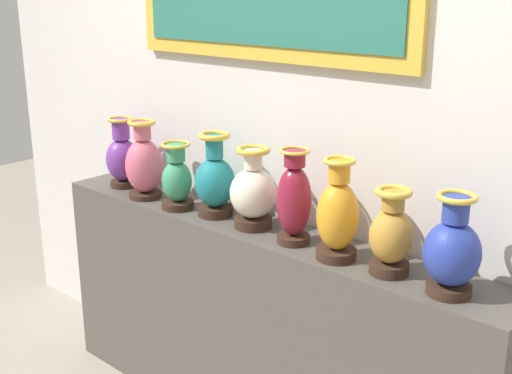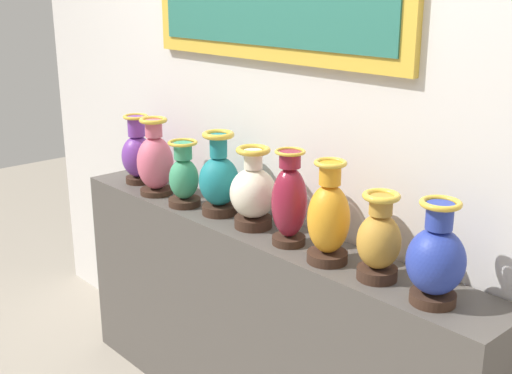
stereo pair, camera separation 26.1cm
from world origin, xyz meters
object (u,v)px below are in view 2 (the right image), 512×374
at_px(vase_amber, 329,219).
at_px(vase_cobalt, 436,259).
at_px(vase_violet, 138,154).
at_px(vase_jade, 184,177).
at_px(vase_rose, 155,161).
at_px(vase_ivory, 253,193).
at_px(vase_teal, 219,180).
at_px(vase_burgundy, 289,201).
at_px(vase_ochre, 379,241).

distance_m(vase_amber, vase_cobalt, 0.43).
bearing_deg(vase_amber, vase_violet, 178.38).
relative_size(vase_jade, vase_cobalt, 0.88).
relative_size(vase_jade, vase_amber, 0.79).
xyz_separation_m(vase_rose, vase_ivory, (0.63, 0.04, -0.01)).
relative_size(vase_rose, vase_amber, 0.97).
distance_m(vase_violet, vase_teal, 0.63).
bearing_deg(vase_rose, vase_violet, 169.29).
xyz_separation_m(vase_ivory, vase_amber, (0.43, -0.04, 0.02)).
bearing_deg(vase_rose, vase_jade, -0.65).
distance_m(vase_teal, vase_burgundy, 0.44).
bearing_deg(vase_teal, vase_rose, -174.16).
height_order(vase_ivory, vase_ochre, vase_ivory).
xyz_separation_m(vase_ivory, vase_ochre, (0.64, -0.02, -0.01)).
bearing_deg(vase_ivory, vase_teal, 179.91).
xyz_separation_m(vase_teal, vase_ivory, (0.22, -0.00, -0.01)).
height_order(vase_jade, vase_ochre, vase_ochre).
relative_size(vase_jade, vase_ivory, 0.88).
height_order(vase_violet, vase_ivory, vase_violet).
relative_size(vase_violet, vase_rose, 0.94).
height_order(vase_violet, vase_amber, vase_amber).
relative_size(vase_teal, vase_ivory, 1.08).
bearing_deg(vase_teal, vase_burgundy, -2.80).
bearing_deg(vase_ivory, vase_cobalt, -2.11).
bearing_deg(vase_burgundy, vase_teal, 177.20).
distance_m(vase_violet, vase_cobalt, 1.71).
xyz_separation_m(vase_rose, vase_cobalt, (1.50, 0.01, -0.01)).
xyz_separation_m(vase_amber, vase_ochre, (0.21, 0.02, -0.03)).
bearing_deg(vase_cobalt, vase_jade, -179.42).
xyz_separation_m(vase_amber, vase_cobalt, (0.43, 0.01, -0.02)).
xyz_separation_m(vase_violet, vase_rose, (0.21, -0.04, 0.01)).
relative_size(vase_rose, vase_cobalt, 1.08).
bearing_deg(vase_violet, vase_rose, -10.71).
relative_size(vase_violet, vase_cobalt, 1.02).
height_order(vase_rose, vase_burgundy, vase_burgundy).
bearing_deg(vase_cobalt, vase_rose, -179.61).
bearing_deg(vase_burgundy, vase_jade, -177.87).
relative_size(vase_ivory, vase_amber, 0.90).
relative_size(vase_teal, vase_cobalt, 1.08).
height_order(vase_violet, vase_jade, vase_violet).
bearing_deg(vase_amber, vase_teal, 176.64).
height_order(vase_burgundy, vase_ochre, vase_burgundy).
bearing_deg(vase_cobalt, vase_ivory, 177.89).
height_order(vase_rose, vase_teal, vase_rose).
bearing_deg(vase_amber, vase_burgundy, 175.48).
bearing_deg(vase_violet, vase_cobalt, -1.01).
bearing_deg(vase_ochre, vase_jade, -178.72).
relative_size(vase_ochre, vase_cobalt, 0.91).
height_order(vase_ivory, vase_cobalt, same).
distance_m(vase_rose, vase_teal, 0.42).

